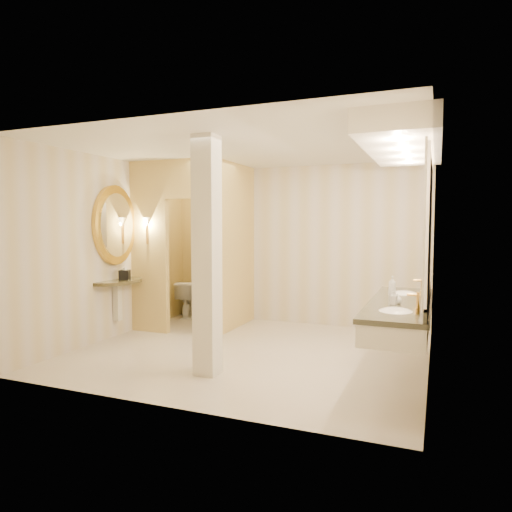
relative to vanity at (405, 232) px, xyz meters
The scene contains 16 objects.
floor 2.59m from the vanity, 168.57° to the left, with size 4.50×4.50×0.00m, color beige.
ceiling 2.29m from the vanity, 168.57° to the left, with size 4.50×4.50×0.00m, color silver.
wall_back 3.12m from the vanity, 129.51° to the left, with size 4.50×0.02×2.70m, color beige.
wall_front 2.56m from the vanity, 141.05° to the right, with size 4.50×0.02×2.70m, color beige.
wall_left 4.26m from the vanity, behind, with size 0.02×4.00×2.70m, color beige.
wall_right 0.56m from the vanity, 55.90° to the left, with size 0.02×4.00×2.70m, color beige.
toilet_closet 3.40m from the vanity, 156.12° to the left, with size 1.50×1.55×2.70m.
wall_sconce 3.99m from the vanity, 168.00° to the left, with size 0.14×0.14×0.42m.
vanity is the anchor object (origin of this frame).
console_shelf 4.22m from the vanity, behind, with size 0.92×0.92×1.91m.
pillar 2.19m from the vanity, 163.66° to the right, with size 0.26×0.26×2.70m, color beige.
tissue_box 4.14m from the vanity, behind, with size 0.15×0.15×0.15m, color black.
toilet 4.66m from the vanity, 151.31° to the left, with size 0.37×0.65×0.67m, color white.
soap_bottle_a 0.73m from the vanity, 108.16° to the right, with size 0.06×0.06×0.14m, color beige.
soap_bottle_b 0.72m from the vanity, 103.60° to the right, with size 0.09×0.09×0.11m, color silver.
soap_bottle_c 0.72m from the vanity, 115.23° to the left, with size 0.09×0.09×0.24m, color #C6B28C.
Camera 1 is at (2.31, -5.56, 1.71)m, focal length 32.00 mm.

